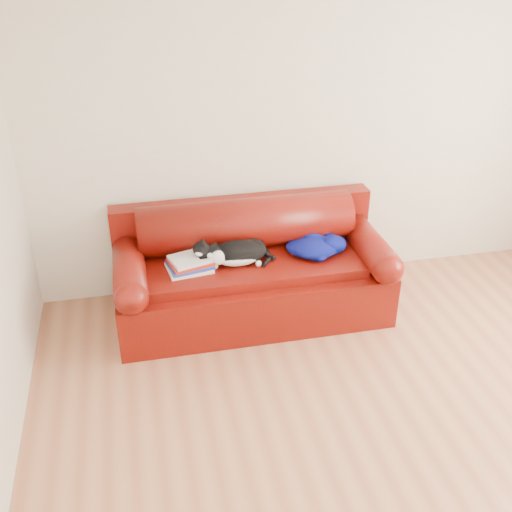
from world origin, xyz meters
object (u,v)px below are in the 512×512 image
(cat, at_px, (238,253))
(blanket, at_px, (316,246))
(book_stack, at_px, (190,264))
(sofa_base, at_px, (252,287))

(cat, bearing_deg, blanket, -5.61)
(book_stack, height_order, blanket, blanket)
(sofa_base, height_order, blanket, blanket)
(blanket, bearing_deg, sofa_base, 178.61)
(sofa_base, relative_size, blanket, 3.99)
(sofa_base, height_order, cat, cat)
(sofa_base, bearing_deg, cat, -156.95)
(cat, distance_m, blanket, 0.63)
(blanket, bearing_deg, cat, -176.53)
(sofa_base, distance_m, cat, 0.37)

